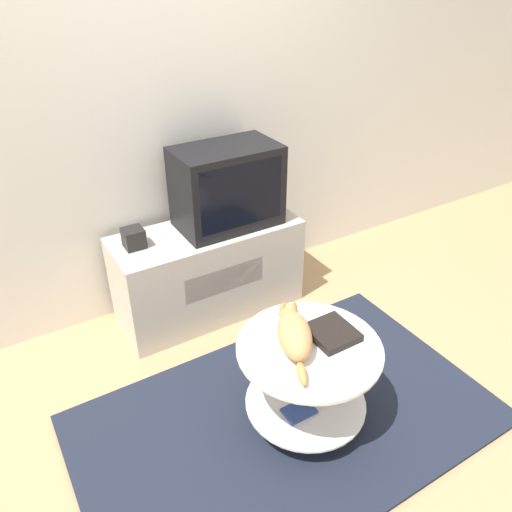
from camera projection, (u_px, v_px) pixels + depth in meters
ground_plane at (287, 420)px, 2.53m from camera, size 12.00×12.00×0.00m
wall_back at (161, 102)px, 2.83m from camera, size 8.00×0.05×2.60m
rug at (287, 418)px, 2.53m from camera, size 2.05×1.26×0.02m
tv_stand at (209, 271)px, 3.17m from camera, size 1.16×0.45×0.59m
tv at (227, 187)px, 2.95m from camera, size 0.61×0.37×0.49m
speaker at (134, 238)px, 2.81m from camera, size 0.11×0.11×0.11m
coffee_table at (307, 375)px, 2.36m from camera, size 0.67×0.67×0.48m
dvd_box at (332, 333)px, 2.32m from camera, size 0.20×0.21×0.04m
cat at (294, 333)px, 2.24m from camera, size 0.27×0.46×0.14m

